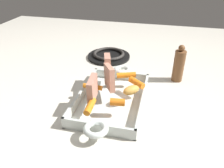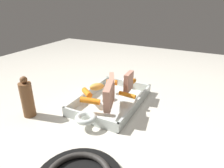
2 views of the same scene
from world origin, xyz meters
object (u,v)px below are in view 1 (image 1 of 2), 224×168
object	(u,v)px
pepper_mill	(179,65)
roast_slice_outer	(107,67)
baby_carrot_center_right	(137,83)
baby_carrot_center_left	(90,106)
baby_carrot_southwest	(117,102)
roasting_dish	(112,99)
roast_slice_thin	(109,77)
baby_carrot_northeast	(93,86)
baby_carrot_northwest	(126,75)
potato_halved	(131,90)
stove_burner_rear	(109,55)
roast_slice_thick	(92,89)

from	to	relation	value
pepper_mill	roast_slice_outer	bearing A→B (deg)	-65.96
roast_slice_outer	baby_carrot_center_right	distance (m)	0.13
baby_carrot_center_left	baby_carrot_southwest	bearing A→B (deg)	117.26
baby_carrot_southwest	baby_carrot_center_left	size ratio (longest dim) A/B	0.71
roasting_dish	baby_carrot_southwest	distance (m)	0.09
roast_slice_thin	baby_carrot_southwest	distance (m)	0.11
baby_carrot_southwest	baby_carrot_northeast	distance (m)	0.13
roast_slice_outer	baby_carrot_northwest	distance (m)	0.08
baby_carrot_northwest	potato_halved	bearing A→B (deg)	19.08
potato_halved	pepper_mill	distance (m)	0.26
roast_slice_outer	baby_carrot_northeast	size ratio (longest dim) A/B	1.26
roasting_dish	baby_carrot_center_right	bearing A→B (deg)	127.52
roast_slice_thin	baby_carrot_northeast	world-z (taller)	roast_slice_thin
potato_halved	stove_burner_rear	xyz separation A→B (m)	(-0.36, -0.17, -0.05)
roasting_dish	baby_carrot_southwest	world-z (taller)	baby_carrot_southwest
roast_slice_thin	baby_carrot_northwest	size ratio (longest dim) A/B	1.15
baby_carrot_center_left	stove_burner_rear	size ratio (longest dim) A/B	0.31
roast_slice_thin	potato_halved	xyz separation A→B (m)	(0.02, 0.08, -0.03)
roast_slice_thick	potato_halved	world-z (taller)	roast_slice_thick
roast_slice_outer	baby_carrot_southwest	size ratio (longest dim) A/B	1.87
roast_slice_thin	roasting_dish	bearing A→B (deg)	30.94
roast_slice_thin	stove_burner_rear	size ratio (longest dim) A/B	0.39
roasting_dish	baby_carrot_center_left	xyz separation A→B (m)	(0.11, -0.04, 0.04)
roasting_dish	potato_halved	world-z (taller)	potato_halved
roasting_dish	roast_slice_thin	world-z (taller)	roast_slice_thin
stove_burner_rear	pepper_mill	world-z (taller)	pepper_mill
baby_carrot_center_right	pepper_mill	bearing A→B (deg)	136.99
roast_slice_outer	baby_carrot_northeast	distance (m)	0.10
baby_carrot_southwest	baby_carrot_northwest	xyz separation A→B (m)	(-0.18, -0.01, -0.00)
baby_carrot_center_left	roast_slice_thin	bearing A→B (deg)	169.14
roasting_dish	stove_burner_rear	xyz separation A→B (m)	(-0.37, -0.10, -0.00)
baby_carrot_northeast	potato_halved	size ratio (longest dim) A/B	1.10
roast_slice_thin	baby_carrot_center_right	world-z (taller)	roast_slice_thin
roast_slice_thin	stove_burner_rear	distance (m)	0.36
roast_slice_thick	baby_carrot_center_right	world-z (taller)	roast_slice_thick
roasting_dish	potato_halved	distance (m)	0.08
stove_burner_rear	pepper_mill	size ratio (longest dim) A/B	1.38
stove_burner_rear	potato_halved	bearing A→B (deg)	25.04
roast_slice_thick	roast_slice_outer	distance (m)	0.15
baby_carrot_northeast	baby_carrot_northwest	world-z (taller)	baby_carrot_northwest
baby_carrot_southwest	baby_carrot_center_left	xyz separation A→B (m)	(0.04, -0.07, -0.00)
roast_slice_thin	baby_carrot_center_left	xyz separation A→B (m)	(0.13, -0.03, -0.03)
roasting_dish	potato_halved	bearing A→B (deg)	92.47
roast_slice_thin	baby_carrot_northeast	size ratio (longest dim) A/B	1.21
roast_slice_thick	roast_slice_outer	world-z (taller)	roast_slice_outer
roasting_dish	roast_slice_thick	world-z (taller)	roast_slice_thick
roast_slice_outer	baby_carrot_southwest	world-z (taller)	roast_slice_outer
baby_carrot_northeast	baby_carrot_center_left	bearing A→B (deg)	13.77
roast_slice_thin	stove_burner_rear	world-z (taller)	roast_slice_thin
pepper_mill	roast_slice_thin	bearing A→B (deg)	-50.76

